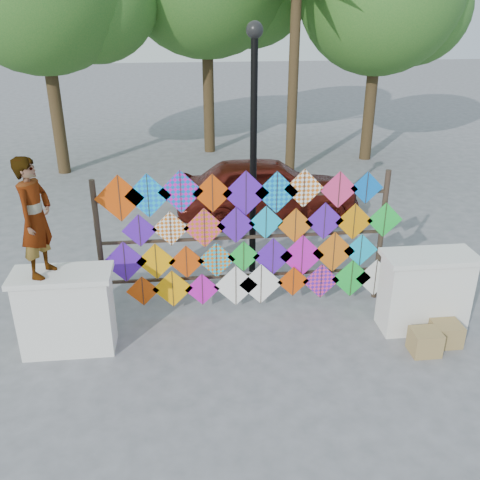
# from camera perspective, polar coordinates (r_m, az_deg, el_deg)

# --- Properties ---
(ground) EXTENTS (80.00, 80.00, 0.00)m
(ground) POSITION_cam_1_polar(r_m,az_deg,el_deg) (8.54, 1.03, -9.58)
(ground) COLOR gray
(ground) RESTS_ON ground
(parapet_left) EXTENTS (1.40, 0.65, 1.28)m
(parapet_left) POSITION_cam_1_polar(r_m,az_deg,el_deg) (8.17, -18.04, -7.24)
(parapet_left) COLOR white
(parapet_left) RESTS_ON ground
(parapet_right) EXTENTS (1.40, 0.65, 1.28)m
(parapet_right) POSITION_cam_1_polar(r_m,az_deg,el_deg) (8.76, 19.12, -5.17)
(parapet_right) COLOR white
(parapet_right) RESTS_ON ground
(kite_rack) EXTENTS (4.93, 0.24, 2.43)m
(kite_rack) POSITION_cam_1_polar(r_m,az_deg,el_deg) (8.59, 1.06, -0.02)
(kite_rack) COLOR #32251C
(kite_rack) RESTS_ON ground
(vendor_woman) EXTENTS (0.56, 0.70, 1.67)m
(vendor_woman) POSITION_cam_1_polar(r_m,az_deg,el_deg) (7.60, -21.00, 2.24)
(vendor_woman) COLOR #99999E
(vendor_woman) RESTS_ON parapet_left
(sedan) EXTENTS (4.26, 1.74, 1.45)m
(sedan) POSITION_cam_1_polar(r_m,az_deg,el_deg) (12.59, 2.92, 5.53)
(sedan) COLOR #4C130D
(sedan) RESTS_ON ground
(lamppost) EXTENTS (0.28, 0.28, 4.46)m
(lamppost) POSITION_cam_1_polar(r_m,az_deg,el_deg) (9.35, 1.46, 11.49)
(lamppost) COLOR black
(lamppost) RESTS_ON ground
(cardboard_box_near) EXTENTS (0.41, 0.37, 0.37)m
(cardboard_box_near) POSITION_cam_1_polar(r_m,az_deg,el_deg) (8.41, 19.12, -10.23)
(cardboard_box_near) COLOR olive
(cardboard_box_near) RESTS_ON ground
(cardboard_box_far) EXTENTS (0.41, 0.38, 0.35)m
(cardboard_box_far) POSITION_cam_1_polar(r_m,az_deg,el_deg) (8.72, 21.12, -9.29)
(cardboard_box_far) COLOR olive
(cardboard_box_far) RESTS_ON ground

